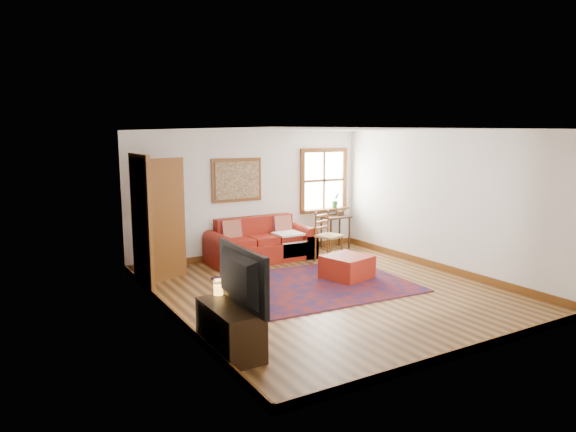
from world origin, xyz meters
TOP-DOWN VIEW (x-y plane):
  - ground at (0.00, 0.00)m, footprint 5.50×5.50m
  - room_envelope at (0.00, 0.02)m, footprint 5.04×5.54m
  - window at (1.78, 2.70)m, footprint 1.18×0.20m
  - doorway at (-2.21, 1.78)m, footprint 0.89×1.08m
  - framed_artwork at (-0.30, 2.71)m, footprint 1.05×0.07m
  - persian_rug at (0.04, 0.36)m, footprint 3.00×2.45m
  - red_leather_sofa at (0.01, 2.34)m, footprint 2.10×0.87m
  - red_ottoman at (0.67, 0.42)m, footprint 0.85×0.85m
  - side_table at (1.89, 2.47)m, footprint 0.58×0.44m
  - ladder_back_chair at (1.16, 1.74)m, footprint 0.54×0.53m
  - media_cabinet at (-2.26, -1.31)m, footprint 0.45×0.99m
  - television at (-2.24, -1.37)m, footprint 0.15×1.15m
  - candle_hurricane at (-2.21, -0.87)m, footprint 0.12×0.12m

SIDE VIEW (x-z plane):
  - ground at x=0.00m, z-range 0.00..0.00m
  - persian_rug at x=0.04m, z-range 0.00..0.02m
  - red_ottoman at x=0.67m, z-range 0.00..0.40m
  - media_cabinet at x=-2.26m, z-range 0.00..0.55m
  - red_leather_sofa at x=0.01m, z-range -0.14..0.68m
  - ladder_back_chair at x=1.16m, z-range 0.04..0.98m
  - side_table at x=1.89m, z-range 0.23..0.93m
  - candle_hurricane at x=-2.21m, z-range 0.54..0.72m
  - television at x=-2.24m, z-range 0.55..1.21m
  - doorway at x=-2.21m, z-range 0.00..2.14m
  - window at x=1.78m, z-range 0.62..2.00m
  - framed_artwork at x=-0.30m, z-range 1.13..1.98m
  - room_envelope at x=0.00m, z-range 0.39..2.91m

